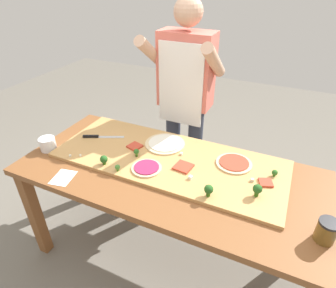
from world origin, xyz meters
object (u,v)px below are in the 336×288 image
(pizza_slice_near_left, at_px, (266,183))
(broccoli_floret_center_right, at_px, (209,190))
(chefs_knife, at_px, (98,137))
(broccoli_floret_front_mid, at_px, (117,167))
(pizza_whole_white_garlic, at_px, (165,143))
(cheese_crumble_b, at_px, (81,155))
(broccoli_floret_back_mid, at_px, (136,152))
(broccoli_floret_back_left, at_px, (275,173))
(pizza_slice_far_left, at_px, (135,146))
(recipe_note, at_px, (63,178))
(cheese_crumble_a, at_px, (181,154))
(flour_cup, at_px, (48,145))
(prep_table, at_px, (168,183))
(cheese_crumble_d, at_px, (252,180))
(pizza_slice_near_right, at_px, (183,167))
(broccoli_floret_front_left, at_px, (104,159))
(pizza_whole_tomato_red, at_px, (234,163))
(cheese_crumble_c, at_px, (70,156))
(sauce_jar, at_px, (326,231))
(broccoli_floret_center_left, at_px, (257,189))
(pizza_whole_beet_magenta, at_px, (147,168))
(cheese_crumble_e, at_px, (190,177))
(cook_center, at_px, (185,93))

(pizza_slice_near_left, height_order, broccoli_floret_center_right, broccoli_floret_center_right)
(chefs_knife, height_order, broccoli_floret_front_mid, broccoli_floret_front_mid)
(pizza_whole_white_garlic, xyz_separation_m, cheese_crumble_b, (-0.43, -0.35, -0.00))
(broccoli_floret_back_mid, distance_m, broccoli_floret_back_left, 0.84)
(pizza_slice_far_left, relative_size, recipe_note, 0.57)
(cheese_crumble_a, height_order, cheese_crumble_b, cheese_crumble_a)
(flour_cup, bearing_deg, prep_table, 8.69)
(cheese_crumble_d, bearing_deg, broccoli_floret_back_left, 43.53)
(pizza_slice_far_left, distance_m, cheese_crumble_d, 0.78)
(prep_table, relative_size, broccoli_floret_front_mid, 43.73)
(pizza_slice_near_right, relative_size, cheese_crumble_a, 6.72)
(chefs_knife, relative_size, recipe_note, 1.88)
(prep_table, distance_m, pizza_slice_near_left, 0.57)
(broccoli_floret_back_left, bearing_deg, recipe_note, -155.59)
(pizza_whole_white_garlic, xyz_separation_m, broccoli_floret_front_left, (-0.24, -0.36, 0.03))
(prep_table, distance_m, pizza_whole_tomato_red, 0.42)
(prep_table, height_order, cheese_crumble_b, cheese_crumble_b)
(pizza_whole_white_garlic, distance_m, cheese_crumble_c, 0.62)
(broccoli_floret_back_left, bearing_deg, flour_cup, -167.57)
(broccoli_floret_center_right, height_order, cheese_crumble_b, broccoli_floret_center_right)
(broccoli_floret_back_left, bearing_deg, sauce_jar, -53.57)
(broccoli_floret_front_mid, relative_size, flour_cup, 0.40)
(broccoli_floret_back_left, relative_size, flour_cup, 0.40)
(chefs_knife, relative_size, pizza_slice_far_left, 3.28)
(broccoli_floret_center_left, relative_size, recipe_note, 0.51)
(pizza_whole_beet_magenta, height_order, pizza_slice_near_left, pizza_whole_beet_magenta)
(pizza_slice_far_left, xyz_separation_m, cheese_crumble_b, (-0.26, -0.24, 0.00))
(chefs_knife, relative_size, sauce_jar, 2.41)
(broccoli_floret_center_left, xyz_separation_m, cheese_crumble_d, (-0.04, 0.11, -0.04))
(prep_table, bearing_deg, recipe_note, -148.79)
(pizza_whole_tomato_red, bearing_deg, broccoli_floret_center_left, -53.00)
(cheese_crumble_d, bearing_deg, cheese_crumble_c, -167.59)
(pizza_slice_near_left, distance_m, cheese_crumble_b, 1.13)
(pizza_whole_tomato_red, bearing_deg, broccoli_floret_center_right, -99.32)
(pizza_slice_far_left, xyz_separation_m, cheese_crumble_a, (0.32, 0.05, 0.00))
(chefs_knife, relative_size, pizza_slice_near_right, 2.67)
(pizza_whole_beet_magenta, relative_size, pizza_slice_near_left, 2.53)
(pizza_slice_far_left, relative_size, pizza_slice_near_left, 1.15)
(cheese_crumble_c, height_order, sauce_jar, sauce_jar)
(recipe_note, bearing_deg, pizza_whole_tomato_red, 30.85)
(pizza_whole_white_garlic, relative_size, pizza_slice_near_right, 2.66)
(pizza_slice_far_left, relative_size, cheese_crumble_d, 5.07)
(pizza_slice_far_left, height_order, broccoli_floret_front_left, broccoli_floret_front_left)
(pizza_slice_near_right, height_order, recipe_note, pizza_slice_near_right)
(pizza_whole_tomato_red, height_order, cheese_crumble_e, cheese_crumble_e)
(pizza_whole_white_garlic, height_order, flour_cup, flour_cup)
(broccoli_floret_front_left, relative_size, cook_center, 0.04)
(cheese_crumble_b, bearing_deg, pizza_slice_near_right, 14.46)
(broccoli_floret_center_right, distance_m, cheese_crumble_a, 0.41)
(pizza_whole_white_garlic, height_order, broccoli_floret_front_left, broccoli_floret_front_left)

